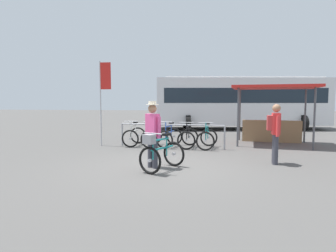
{
  "coord_description": "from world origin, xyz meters",
  "views": [
    {
      "loc": [
        1.3,
        -7.35,
        1.75
      ],
      "look_at": [
        0.04,
        0.85,
        1.0
      ],
      "focal_mm": 30.79,
      "sensor_mm": 36.0,
      "label": 1
    }
  ],
  "objects_px": {
    "bus_distant": "(240,100)",
    "market_stall": "(273,109)",
    "racked_bike_teal": "(207,138)",
    "person_with_featured_bike": "(153,131)",
    "featured_bicycle": "(160,153)",
    "pedestrian_with_backpack": "(275,130)",
    "racked_bike_blue": "(170,137)",
    "racked_bike_lime": "(152,136)",
    "banner_flag": "(104,87)",
    "racked_bike_white": "(134,136)",
    "racked_bike_black": "(188,138)"
  },
  "relations": [
    {
      "from": "racked_bike_white",
      "to": "featured_bicycle",
      "type": "bearing_deg",
      "value": -65.69
    },
    {
      "from": "racked_bike_black",
      "to": "racked_bike_teal",
      "type": "height_order",
      "value": "same"
    },
    {
      "from": "banner_flag",
      "to": "person_with_featured_bike",
      "type": "bearing_deg",
      "value": -51.78
    },
    {
      "from": "racked_bike_lime",
      "to": "racked_bike_teal",
      "type": "distance_m",
      "value": 2.1
    },
    {
      "from": "racked_bike_lime",
      "to": "racked_bike_white",
      "type": "bearing_deg",
      "value": 175.09
    },
    {
      "from": "featured_bicycle",
      "to": "racked_bike_white",
      "type": "bearing_deg",
      "value": 114.31
    },
    {
      "from": "racked_bike_white",
      "to": "person_with_featured_bike",
      "type": "xyz_separation_m",
      "value": [
        1.45,
        -3.49,
        0.58
      ]
    },
    {
      "from": "market_stall",
      "to": "featured_bicycle",
      "type": "bearing_deg",
      "value": -125.3
    },
    {
      "from": "market_stall",
      "to": "bus_distant",
      "type": "bearing_deg",
      "value": 97.23
    },
    {
      "from": "racked_bike_lime",
      "to": "pedestrian_with_backpack",
      "type": "bearing_deg",
      "value": -32.22
    },
    {
      "from": "racked_bike_blue",
      "to": "banner_flag",
      "type": "distance_m",
      "value": 3.12
    },
    {
      "from": "racked_bike_white",
      "to": "racked_bike_black",
      "type": "height_order",
      "value": "same"
    },
    {
      "from": "racked_bike_blue",
      "to": "bus_distant",
      "type": "xyz_separation_m",
      "value": [
        3.24,
        7.26,
        1.37
      ]
    },
    {
      "from": "racked_bike_black",
      "to": "market_stall",
      "type": "bearing_deg",
      "value": 25.78
    },
    {
      "from": "racked_bike_lime",
      "to": "banner_flag",
      "type": "distance_m",
      "value": 2.6
    },
    {
      "from": "racked_bike_black",
      "to": "racked_bike_white",
      "type": "bearing_deg",
      "value": 175.09
    },
    {
      "from": "racked_bike_blue",
      "to": "banner_flag",
      "type": "relative_size",
      "value": 0.38
    },
    {
      "from": "racked_bike_blue",
      "to": "market_stall",
      "type": "xyz_separation_m",
      "value": [
        3.97,
        1.52,
        1.03
      ]
    },
    {
      "from": "racked_bike_white",
      "to": "racked_bike_teal",
      "type": "bearing_deg",
      "value": -4.91
    },
    {
      "from": "featured_bicycle",
      "to": "pedestrian_with_backpack",
      "type": "bearing_deg",
      "value": 22.42
    },
    {
      "from": "racked_bike_white",
      "to": "bus_distant",
      "type": "relative_size",
      "value": 0.11
    },
    {
      "from": "racked_bike_blue",
      "to": "racked_bike_white",
      "type": "bearing_deg",
      "value": 175.09
    },
    {
      "from": "pedestrian_with_backpack",
      "to": "bus_distant",
      "type": "distance_m",
      "value": 9.73
    },
    {
      "from": "racked_bike_black",
      "to": "person_with_featured_bike",
      "type": "xyz_separation_m",
      "value": [
        -0.64,
        -3.31,
        0.58
      ]
    },
    {
      "from": "person_with_featured_bike",
      "to": "market_stall",
      "type": "relative_size",
      "value": 0.51
    },
    {
      "from": "featured_bicycle",
      "to": "pedestrian_with_backpack",
      "type": "height_order",
      "value": "pedestrian_with_backpack"
    },
    {
      "from": "bus_distant",
      "to": "person_with_featured_bike",
      "type": "bearing_deg",
      "value": -106.67
    },
    {
      "from": "racked_bike_lime",
      "to": "person_with_featured_bike",
      "type": "distance_m",
      "value": 3.56
    },
    {
      "from": "racked_bike_lime",
      "to": "racked_bike_black",
      "type": "distance_m",
      "value": 1.4
    },
    {
      "from": "racked_bike_blue",
      "to": "racked_bike_teal",
      "type": "xyz_separation_m",
      "value": [
        1.4,
        -0.12,
        0.0
      ]
    },
    {
      "from": "racked_bike_teal",
      "to": "person_with_featured_bike",
      "type": "distance_m",
      "value": 3.56
    },
    {
      "from": "bus_distant",
      "to": "market_stall",
      "type": "relative_size",
      "value": 3.05
    },
    {
      "from": "racked_bike_teal",
      "to": "market_stall",
      "type": "distance_m",
      "value": 3.22
    },
    {
      "from": "racked_bike_blue",
      "to": "market_stall",
      "type": "height_order",
      "value": "market_stall"
    },
    {
      "from": "racked_bike_blue",
      "to": "featured_bicycle",
      "type": "relative_size",
      "value": 0.96
    },
    {
      "from": "pedestrian_with_backpack",
      "to": "market_stall",
      "type": "height_order",
      "value": "market_stall"
    },
    {
      "from": "racked_bike_blue",
      "to": "banner_flag",
      "type": "bearing_deg",
      "value": -177.1
    },
    {
      "from": "person_with_featured_bike",
      "to": "racked_bike_lime",
      "type": "bearing_deg",
      "value": 102.39
    },
    {
      "from": "person_with_featured_bike",
      "to": "racked_bike_blue",
      "type": "bearing_deg",
      "value": 90.96
    },
    {
      "from": "racked_bike_teal",
      "to": "person_with_featured_bike",
      "type": "bearing_deg",
      "value": -112.38
    },
    {
      "from": "pedestrian_with_backpack",
      "to": "racked_bike_blue",
      "type": "bearing_deg",
      "value": 143.25
    },
    {
      "from": "racked_bike_black",
      "to": "featured_bicycle",
      "type": "bearing_deg",
      "value": -96.18
    },
    {
      "from": "racked_bike_black",
      "to": "racked_bike_teal",
      "type": "bearing_deg",
      "value": -4.91
    },
    {
      "from": "featured_bicycle",
      "to": "bus_distant",
      "type": "xyz_separation_m",
      "value": [
        2.93,
        10.91,
        1.3
      ]
    },
    {
      "from": "racked_bike_white",
      "to": "banner_flag",
      "type": "xyz_separation_m",
      "value": [
        -1.1,
        -0.25,
        1.86
      ]
    },
    {
      "from": "racked_bike_lime",
      "to": "featured_bicycle",
      "type": "xyz_separation_m",
      "value": [
        1.01,
        -3.71,
        0.08
      ]
    },
    {
      "from": "racked_bike_blue",
      "to": "featured_bicycle",
      "type": "bearing_deg",
      "value": -85.17
    },
    {
      "from": "market_stall",
      "to": "banner_flag",
      "type": "bearing_deg",
      "value": -165.72
    },
    {
      "from": "racked_bike_teal",
      "to": "banner_flag",
      "type": "distance_m",
      "value": 4.32
    },
    {
      "from": "racked_bike_white",
      "to": "pedestrian_with_backpack",
      "type": "xyz_separation_m",
      "value": [
        4.65,
        -2.55,
        0.57
      ]
    }
  ]
}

